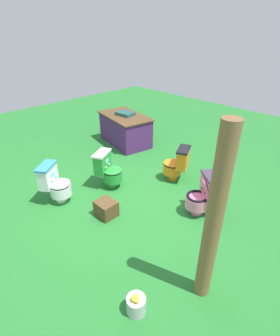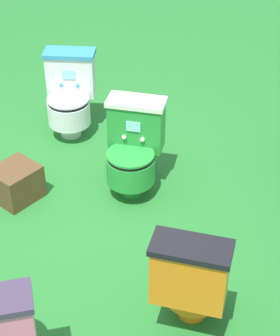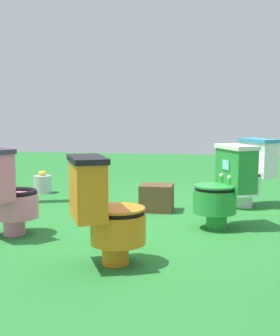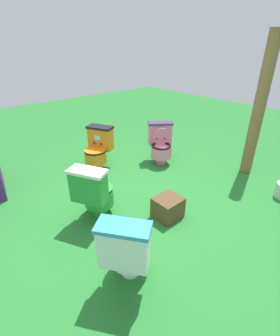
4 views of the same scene
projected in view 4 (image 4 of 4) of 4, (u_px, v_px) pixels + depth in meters
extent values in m
plane|color=#26752D|center=(128.00, 203.00, 3.37)|extent=(14.00, 14.00, 0.00)
cylinder|color=green|center=(99.00, 209.00, 3.13)|extent=(0.24, 0.24, 0.14)
cylinder|color=green|center=(99.00, 197.00, 3.07)|extent=(0.50, 0.50, 0.20)
torus|color=black|center=(98.00, 190.00, 3.02)|extent=(0.48, 0.48, 0.04)
cylinder|color=white|center=(99.00, 193.00, 3.04)|extent=(0.32, 0.32, 0.01)
cube|color=green|center=(89.00, 187.00, 2.78)|extent=(0.36, 0.45, 0.37)
cube|color=white|center=(87.00, 171.00, 2.68)|extent=(0.39, 0.48, 0.04)
cube|color=#8CE0E5|center=(93.00, 179.00, 2.84)|extent=(0.06, 0.10, 0.08)
cylinder|color=green|center=(98.00, 188.00, 3.00)|extent=(0.49, 0.49, 0.02)
sphere|color=white|center=(89.00, 185.00, 2.91)|extent=(0.04, 0.04, 0.04)
sphere|color=white|center=(99.00, 187.00, 2.87)|extent=(0.04, 0.04, 0.04)
cylinder|color=white|center=(130.00, 266.00, 2.33)|extent=(0.25, 0.25, 0.14)
cylinder|color=white|center=(131.00, 252.00, 2.26)|extent=(0.52, 0.52, 0.20)
torus|color=black|center=(130.00, 243.00, 2.21)|extent=(0.49, 0.49, 0.04)
cylinder|color=#338CBF|center=(130.00, 247.00, 2.24)|extent=(0.34, 0.34, 0.01)
cube|color=white|center=(124.00, 247.00, 1.97)|extent=(0.40, 0.44, 0.37)
cube|color=#338CBF|center=(123.00, 227.00, 1.87)|extent=(0.43, 0.48, 0.04)
cube|color=#8CE0E5|center=(127.00, 234.00, 2.03)|extent=(0.07, 0.09, 0.08)
cylinder|color=white|center=(130.00, 241.00, 2.20)|extent=(0.50, 0.50, 0.02)
sphere|color=#338CBF|center=(120.00, 241.00, 2.10)|extent=(0.04, 0.04, 0.04)
sphere|color=#338CBF|center=(135.00, 243.00, 2.07)|extent=(0.04, 0.04, 0.04)
cylinder|color=orange|center=(97.00, 165.00, 4.23)|extent=(0.24, 0.24, 0.14)
cylinder|color=orange|center=(96.00, 157.00, 4.13)|extent=(0.49, 0.49, 0.20)
torus|color=black|center=(95.00, 151.00, 4.08)|extent=(0.47, 0.47, 0.04)
cylinder|color=black|center=(95.00, 154.00, 4.11)|extent=(0.32, 0.32, 0.01)
cube|color=orange|center=(101.00, 139.00, 4.17)|extent=(0.35, 0.45, 0.37)
cube|color=black|center=(100.00, 127.00, 4.08)|extent=(0.38, 0.48, 0.04)
cube|color=#8CE0E5|center=(97.00, 138.00, 4.07)|extent=(0.05, 0.10, 0.08)
cylinder|color=orange|center=(95.00, 150.00, 4.07)|extent=(0.48, 0.48, 0.02)
sphere|color=black|center=(101.00, 144.00, 4.09)|extent=(0.04, 0.04, 0.04)
sphere|color=black|center=(94.00, 143.00, 4.14)|extent=(0.04, 0.04, 0.04)
cylinder|color=pink|center=(161.00, 160.00, 4.43)|extent=(0.25, 0.25, 0.14)
cylinder|color=pink|center=(161.00, 152.00, 4.33)|extent=(0.52, 0.52, 0.20)
torus|color=black|center=(161.00, 146.00, 4.28)|extent=(0.49, 0.49, 0.04)
cylinder|color=#3F334C|center=(161.00, 149.00, 4.30)|extent=(0.34, 0.34, 0.01)
cube|color=pink|center=(160.00, 134.00, 4.39)|extent=(0.44, 0.40, 0.37)
cube|color=#3F334C|center=(160.00, 123.00, 4.29)|extent=(0.48, 0.43, 0.04)
cube|color=#8CE0E5|center=(161.00, 133.00, 4.27)|extent=(0.09, 0.07, 0.08)
cylinder|color=pink|center=(161.00, 137.00, 4.31)|extent=(0.34, 0.28, 0.35)
sphere|color=#3F334C|center=(165.00, 138.00, 4.32)|extent=(0.04, 0.04, 0.04)
sphere|color=#3F334C|center=(157.00, 139.00, 4.31)|extent=(0.04, 0.04, 0.04)
cylinder|color=brown|center=(259.00, 109.00, 3.70)|extent=(0.18, 0.18, 2.16)
cube|color=brown|center=(168.00, 208.00, 3.04)|extent=(0.33, 0.30, 0.27)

